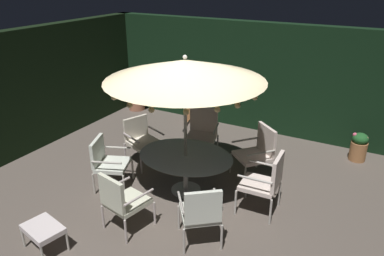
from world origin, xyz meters
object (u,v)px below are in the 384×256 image
(patio_chair_west, at_px, (258,150))
(ottoman_footrest, at_px, (43,230))
(potted_plant_front_corner, at_px, (136,98))
(potted_plant_right_far, at_px, (359,147))
(patio_umbrella, at_px, (185,70))
(patio_chair_south, at_px, (201,211))
(patio_dining_table, at_px, (186,161))
(potted_plant_back_right, at_px, (192,107))
(patio_chair_north, at_px, (202,131))
(patio_chair_northeast, at_px, (141,138))
(patio_chair_east, at_px, (107,160))
(patio_chair_southwest, at_px, (266,180))
(patio_chair_southeast, at_px, (122,199))

(patio_chair_west, xyz_separation_m, ottoman_footrest, (-1.93, -3.37, -0.23))
(potted_plant_front_corner, distance_m, potted_plant_right_far, 5.88)
(patio_umbrella, relative_size, patio_chair_west, 2.56)
(patio_chair_south, height_order, potted_plant_right_far, patio_chair_south)
(patio_dining_table, height_order, potted_plant_front_corner, patio_dining_table)
(ottoman_footrest, bearing_deg, potted_plant_back_right, 95.92)
(patio_chair_north, height_order, potted_plant_front_corner, patio_chair_north)
(patio_dining_table, relative_size, patio_chair_northeast, 1.81)
(patio_chair_northeast, bearing_deg, ottoman_footrest, -83.19)
(patio_chair_north, relative_size, potted_plant_front_corner, 1.64)
(patio_chair_east, bearing_deg, patio_chair_northeast, 90.72)
(patio_chair_north, height_order, patio_chair_northeast, patio_chair_north)
(patio_umbrella, distance_m, potted_plant_right_far, 4.21)
(patio_chair_southwest, distance_m, ottoman_footrest, 3.38)
(patio_chair_south, bearing_deg, patio_umbrella, 128.20)
(patio_dining_table, distance_m, potted_plant_right_far, 3.76)
(patio_chair_northeast, height_order, potted_plant_back_right, patio_chair_northeast)
(patio_chair_east, height_order, ottoman_footrest, patio_chair_east)
(patio_chair_southwest, bearing_deg, potted_plant_front_corner, 148.27)
(patio_chair_west, xyz_separation_m, potted_plant_right_far, (1.63, 1.65, -0.26))
(potted_plant_right_far, bearing_deg, patio_chair_north, -155.35)
(patio_chair_south, bearing_deg, patio_dining_table, 128.20)
(patio_chair_southeast, bearing_deg, patio_dining_table, 78.35)
(patio_chair_north, bearing_deg, patio_umbrella, -74.22)
(patio_chair_north, height_order, patio_chair_south, patio_chair_north)
(patio_chair_southeast, distance_m, potted_plant_right_far, 5.03)
(patio_dining_table, height_order, potted_plant_right_far, patio_dining_table)
(patio_chair_east, xyz_separation_m, ottoman_footrest, (0.32, -1.73, -0.20))
(patio_chair_north, relative_size, patio_chair_west, 1.01)
(patio_chair_northeast, distance_m, patio_chair_west, 2.34)
(patio_umbrella, bearing_deg, patio_dining_table, 26.17)
(patio_chair_east, bearing_deg, ottoman_footrest, -79.53)
(potted_plant_right_far, xyz_separation_m, potted_plant_back_right, (-4.11, 0.28, 0.05))
(potted_plant_front_corner, xyz_separation_m, potted_plant_right_far, (5.88, -0.26, -0.03))
(patio_chair_south, bearing_deg, patio_chair_southwest, 65.01)
(ottoman_footrest, xyz_separation_m, potted_plant_back_right, (-0.55, 5.30, 0.02))
(patio_chair_west, bearing_deg, patio_chair_south, -91.36)
(potted_plant_front_corner, bearing_deg, patio_umbrella, -42.12)
(patio_chair_southeast, bearing_deg, ottoman_footrest, -129.08)
(patio_chair_northeast, xyz_separation_m, patio_chair_west, (2.26, 0.58, 0.02))
(potted_plant_back_right, bearing_deg, patio_chair_southeast, -74.15)
(patio_umbrella, bearing_deg, ottoman_footrest, -113.67)
(ottoman_footrest, relative_size, potted_plant_front_corner, 1.04)
(patio_chair_northeast, height_order, patio_chair_west, patio_chair_west)
(potted_plant_right_far, bearing_deg, patio_chair_west, -134.61)
(patio_chair_northeast, bearing_deg, patio_chair_west, 14.31)
(patio_chair_southwest, bearing_deg, patio_chair_south, -114.99)
(patio_chair_west, bearing_deg, patio_chair_east, -144.02)
(patio_dining_table, distance_m, patio_umbrella, 1.61)
(patio_chair_northeast, relative_size, potted_plant_back_right, 1.40)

